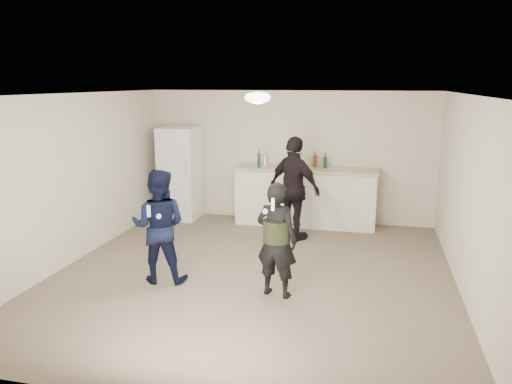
% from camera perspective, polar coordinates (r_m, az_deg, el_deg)
% --- Properties ---
extents(floor, '(6.00, 6.00, 0.00)m').
position_cam_1_polar(floor, '(7.14, -0.37, -9.39)').
color(floor, '#6B5B4C').
rests_on(floor, ground).
extents(ceiling, '(6.00, 6.00, 0.00)m').
position_cam_1_polar(ceiling, '(6.62, -0.41, 11.11)').
color(ceiling, silver).
rests_on(ceiling, wall_back).
extents(wall_back, '(6.00, 0.00, 6.00)m').
position_cam_1_polar(wall_back, '(9.67, 3.83, 4.08)').
color(wall_back, beige).
rests_on(wall_back, floor).
extents(wall_front, '(6.00, 0.00, 6.00)m').
position_cam_1_polar(wall_front, '(4.03, -10.64, -8.23)').
color(wall_front, beige).
rests_on(wall_front, floor).
extents(wall_left, '(0.00, 6.00, 6.00)m').
position_cam_1_polar(wall_left, '(7.88, -20.23, 1.40)').
color(wall_left, beige).
rests_on(wall_left, floor).
extents(wall_right, '(0.00, 6.00, 6.00)m').
position_cam_1_polar(wall_right, '(6.69, 23.15, -0.70)').
color(wall_right, beige).
rests_on(wall_right, floor).
extents(counter, '(2.60, 0.56, 1.05)m').
position_cam_1_polar(counter, '(9.43, 5.65, -0.66)').
color(counter, white).
rests_on(counter, floor).
extents(counter_top, '(2.68, 0.64, 0.04)m').
position_cam_1_polar(counter_top, '(9.32, 5.72, 2.61)').
color(counter_top, '#BDAF93').
rests_on(counter_top, counter).
extents(fridge, '(0.70, 0.70, 1.80)m').
position_cam_1_polar(fridge, '(9.91, -8.68, 2.12)').
color(fridge, white).
rests_on(fridge, floor).
extents(fridge_handle, '(0.02, 0.02, 0.60)m').
position_cam_1_polar(fridge_handle, '(9.40, -8.01, 4.06)').
color(fridge_handle, silver).
rests_on(fridge_handle, fridge).
extents(ceiling_dome, '(0.36, 0.36, 0.16)m').
position_cam_1_polar(ceiling_dome, '(6.92, 0.19, 10.75)').
color(ceiling_dome, white).
rests_on(ceiling_dome, ceiling).
extents(shaker, '(0.08, 0.08, 0.17)m').
position_cam_1_polar(shaker, '(9.55, 1.00, 3.55)').
color(shaker, '#BAB9BE').
rests_on(shaker, counter_top).
extents(man, '(0.83, 0.70, 1.54)m').
position_cam_1_polar(man, '(6.81, -11.04, -3.85)').
color(man, '#0E163B').
rests_on(man, floor).
extents(woman, '(0.60, 0.46, 1.47)m').
position_cam_1_polar(woman, '(6.24, 2.38, -5.47)').
color(woman, black).
rests_on(woman, floor).
extents(camo_shorts, '(0.34, 0.34, 0.28)m').
position_cam_1_polar(camo_shorts, '(6.21, 2.39, -4.47)').
color(camo_shorts, '#283618').
rests_on(camo_shorts, woman).
extents(spectator, '(1.12, 0.91, 1.78)m').
position_cam_1_polar(spectator, '(8.46, 4.40, 0.37)').
color(spectator, black).
rests_on(spectator, floor).
extents(remote_man, '(0.04, 0.04, 0.15)m').
position_cam_1_polar(remote_man, '(6.49, -12.15, -2.15)').
color(remote_man, white).
rests_on(remote_man, man).
extents(nunchuk_man, '(0.07, 0.07, 0.07)m').
position_cam_1_polar(nunchuk_man, '(6.49, -11.05, -2.75)').
color(nunchuk_man, silver).
rests_on(nunchuk_man, man).
extents(remote_woman, '(0.04, 0.04, 0.15)m').
position_cam_1_polar(remote_woman, '(5.87, 1.96, -1.42)').
color(remote_woman, white).
rests_on(remote_woman, woman).
extents(nunchuk_woman, '(0.07, 0.07, 0.07)m').
position_cam_1_polar(nunchuk_woman, '(5.94, 1.06, -2.24)').
color(nunchuk_woman, silver).
rests_on(nunchuk_woman, woman).
extents(bottle_cluster, '(1.28, 0.38, 0.27)m').
position_cam_1_polar(bottle_cluster, '(9.39, 4.38, 3.52)').
color(bottle_cluster, silver).
rests_on(bottle_cluster, counter_top).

